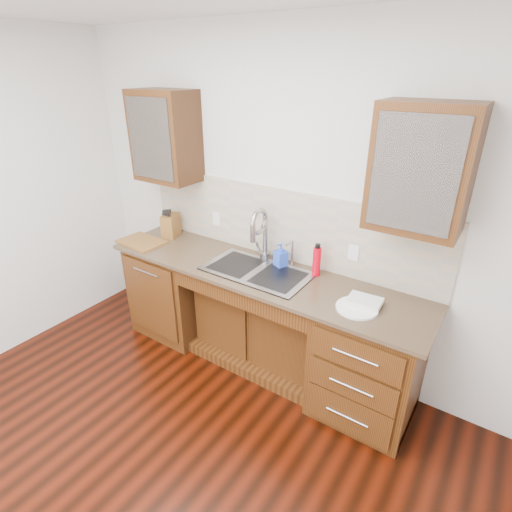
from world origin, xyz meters
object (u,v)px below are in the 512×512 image
Objects in this scene: water_bottle at (317,262)px; cutting_board at (142,242)px; knife_block at (171,225)px; soap_bottle at (281,255)px; plate at (357,308)px.

water_bottle is 0.56× the size of cutting_board.
knife_block is at bearing -177.86° from water_bottle.
soap_bottle is 0.71× the size of plate.
water_bottle reaches higher than soap_bottle.
cutting_board is at bearing -131.27° from knife_block.
water_bottle is 1.63m from cutting_board.
plate is at bearing 1.48° from cutting_board.
cutting_board is at bearing -168.34° from water_bottle.
cutting_board is (-2.03, -0.05, 0.00)m from plate.
soap_bottle is at bearing 161.32° from plate.
plate is at bearing 5.61° from soap_bottle.
knife_block is (-1.48, -0.06, -0.01)m from water_bottle.
cutting_board is (-1.59, -0.33, -0.11)m from water_bottle.
knife_block is (-1.92, 0.22, 0.10)m from plate.
soap_bottle reaches higher than plate.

